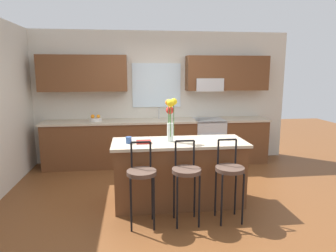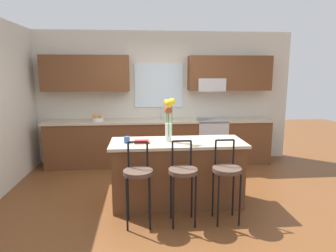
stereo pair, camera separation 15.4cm
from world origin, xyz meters
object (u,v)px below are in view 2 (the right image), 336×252
object	(u,v)px
bar_stool_far	(227,173)
bar_stool_middle	(183,175)
kitchen_island	(177,172)
fruit_bowl_oranges	(98,119)
oven_range	(210,141)
mug_ceramic	(127,140)
bar_stool_near	(138,176)
flower_vase	(169,115)
cookbook	(142,142)

from	to	relation	value
bar_stool_far	bar_stool_middle	bearing A→B (deg)	180.00
kitchen_island	fruit_bowl_oranges	world-z (taller)	fruit_bowl_oranges
oven_range	mug_ceramic	world-z (taller)	mug_ceramic
bar_stool_near	flower_vase	xyz separation A→B (m)	(0.43, 0.58, 0.66)
kitchen_island	bar_stool_near	world-z (taller)	bar_stool_near
mug_ceramic	bar_stool_far	bearing A→B (deg)	-23.34
mug_ceramic	cookbook	size ratio (longest dim) A/B	0.45
mug_ceramic	kitchen_island	bearing A→B (deg)	2.95
bar_stool_near	bar_stool_far	xyz separation A→B (m)	(1.10, 0.00, 0.00)
bar_stool_far	mug_ceramic	world-z (taller)	bar_stool_far
bar_stool_middle	flower_vase	distance (m)	0.89
bar_stool_near	fruit_bowl_oranges	distance (m)	2.65
bar_stool_middle	flower_vase	bearing A→B (deg)	101.59
kitchen_island	bar_stool_far	size ratio (longest dim) A/B	1.80
oven_range	fruit_bowl_oranges	xyz separation A→B (m)	(-2.29, 0.02, 0.50)
bar_stool_near	fruit_bowl_oranges	bearing A→B (deg)	108.06
bar_stool_near	bar_stool_far	bearing A→B (deg)	0.00
bar_stool_far	cookbook	size ratio (longest dim) A/B	5.21
oven_range	bar_stool_far	distance (m)	2.51
kitchen_island	bar_stool_middle	world-z (taller)	bar_stool_middle
bar_stool_near	cookbook	world-z (taller)	bar_stool_near
kitchen_island	flower_vase	world-z (taller)	flower_vase
bar_stool_middle	fruit_bowl_oranges	distance (m)	2.86
cookbook	fruit_bowl_oranges	bearing A→B (deg)	113.76
mug_ceramic	flower_vase	bearing A→B (deg)	4.41
oven_range	bar_stool_far	world-z (taller)	bar_stool_far
bar_stool_near	fruit_bowl_oranges	size ratio (longest dim) A/B	4.34
kitchen_island	bar_stool_near	bearing A→B (deg)	-133.66
oven_range	bar_stool_middle	world-z (taller)	bar_stool_middle
kitchen_island	cookbook	distance (m)	0.69
bar_stool_far	oven_range	bearing A→B (deg)	81.39
bar_stool_middle	mug_ceramic	world-z (taller)	bar_stool_middle
oven_range	bar_stool_near	bearing A→B (deg)	-120.81
kitchen_island	cookbook	bearing A→B (deg)	-174.69
kitchen_island	cookbook	size ratio (longest dim) A/B	9.37
cookbook	kitchen_island	bearing A→B (deg)	5.31
bar_stool_near	mug_ceramic	bearing A→B (deg)	105.70
bar_stool_middle	cookbook	size ratio (longest dim) A/B	5.21
kitchen_island	flower_vase	bearing A→B (deg)	175.88
flower_vase	fruit_bowl_oranges	world-z (taller)	flower_vase
flower_vase	mug_ceramic	distance (m)	0.67
bar_stool_near	flower_vase	world-z (taller)	flower_vase
cookbook	fruit_bowl_oranges	distance (m)	2.15
fruit_bowl_oranges	bar_stool_far	bearing A→B (deg)	-52.52
cookbook	bar_stool_near	bearing A→B (deg)	-95.54
oven_range	bar_stool_near	size ratio (longest dim) A/B	0.88
bar_stool_near	oven_range	bearing A→B (deg)	59.19
bar_stool_middle	flower_vase	world-z (taller)	flower_vase
oven_range	mug_ceramic	bearing A→B (deg)	-130.09
kitchen_island	bar_stool_near	distance (m)	0.81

